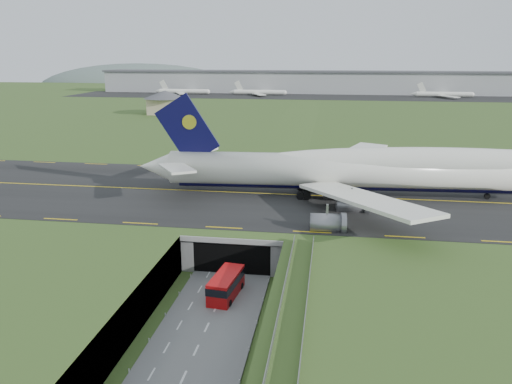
# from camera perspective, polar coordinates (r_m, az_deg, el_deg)

# --- Properties ---
(ground) EXTENTS (900.00, 900.00, 0.00)m
(ground) POSITION_cam_1_polar(r_m,az_deg,el_deg) (71.20, -4.06, -12.07)
(ground) COLOR #375220
(ground) RESTS_ON ground
(airfield_deck) EXTENTS (800.00, 800.00, 6.00)m
(airfield_deck) POSITION_cam_1_polar(r_m,az_deg,el_deg) (69.86, -4.11, -9.89)
(airfield_deck) COLOR gray
(airfield_deck) RESTS_ON ground
(trench_road) EXTENTS (12.00, 75.00, 0.20)m
(trench_road) POSITION_cam_1_polar(r_m,az_deg,el_deg) (64.78, -5.55, -15.00)
(trench_road) COLOR slate
(trench_road) RESTS_ON ground
(taxiway) EXTENTS (800.00, 44.00, 0.18)m
(taxiway) POSITION_cam_1_polar(r_m,az_deg,el_deg) (99.27, -0.00, -0.17)
(taxiway) COLOR black
(taxiway) RESTS_ON airfield_deck
(tunnel_portal) EXTENTS (17.00, 22.30, 6.00)m
(tunnel_portal) POSITION_cam_1_polar(r_m,az_deg,el_deg) (84.83, -1.65, -4.91)
(tunnel_portal) COLOR gray
(tunnel_portal) RESTS_ON ground
(guideway) EXTENTS (3.00, 53.00, 7.05)m
(guideway) POSITION_cam_1_polar(r_m,az_deg,el_deg) (50.68, 3.68, -17.50)
(guideway) COLOR #A8A8A3
(guideway) RESTS_ON ground
(jumbo_jet) EXTENTS (95.99, 61.42, 20.35)m
(jumbo_jet) POSITION_cam_1_polar(r_m,az_deg,el_deg) (98.64, 13.98, 2.49)
(jumbo_jet) COLOR white
(jumbo_jet) RESTS_ON ground
(shuttle_tram) EXTENTS (4.03, 8.44, 3.30)m
(shuttle_tram) POSITION_cam_1_polar(r_m,az_deg,el_deg) (70.82, -3.44, -10.57)
(shuttle_tram) COLOR #BA0C0E
(shuttle_tram) RESTS_ON ground
(service_building) EXTENTS (20.06, 20.06, 10.82)m
(service_building) POSITION_cam_1_polar(r_m,az_deg,el_deg) (236.81, -10.32, 10.29)
(service_building) COLOR #C9B691
(service_building) RESTS_ON ground
(cargo_terminal) EXTENTS (320.00, 67.00, 15.60)m
(cargo_terminal) POSITION_cam_1_polar(r_m,az_deg,el_deg) (361.71, 6.44, 12.40)
(cargo_terminal) COLOR #B2B2B2
(cargo_terminal) RESTS_ON ground
(distant_hills) EXTENTS (700.00, 91.00, 60.00)m
(distant_hills) POSITION_cam_1_polar(r_m,az_deg,el_deg) (495.43, 14.62, 10.74)
(distant_hills) COLOR slate
(distant_hills) RESTS_ON ground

